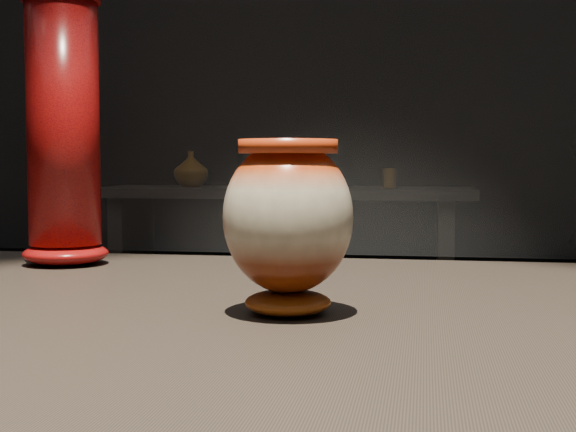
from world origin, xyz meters
name	(u,v)px	position (x,y,z in m)	size (l,w,h in m)	color
main_vase	(288,219)	(-0.05, -0.04, 0.99)	(0.12, 0.12, 0.17)	#652109
tall_vase	(63,134)	(-0.42, 0.26, 1.08)	(0.15, 0.15, 0.37)	#AA110B
back_shelf	(283,237)	(-0.67, 3.42, 0.64)	(2.00, 0.60, 0.90)	black
back_vase_left	(191,169)	(-1.17, 3.41, 1.00)	(0.18, 0.18, 0.19)	#9F6417
back_vase_mid	(323,171)	(-0.45, 3.41, 0.99)	(0.17, 0.17, 0.17)	#652109
back_vase_right	(389,178)	(-0.11, 3.44, 0.95)	(0.07, 0.07, 0.10)	#9F6417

